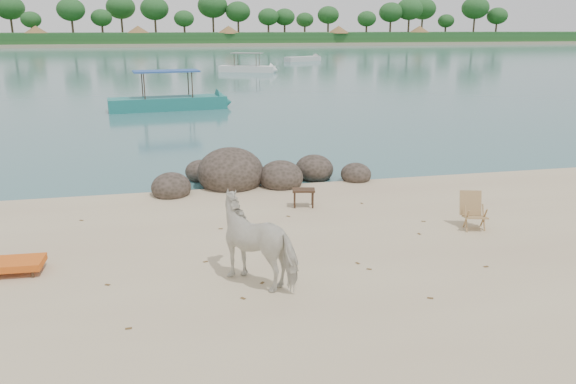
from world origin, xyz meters
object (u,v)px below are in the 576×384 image
deck_chair (475,213)px  boulders (249,175)px  cow (261,241)px  boat_near (167,77)px  lounge_chair (0,261)px  side_table (304,199)px

deck_chair → boulders: bearing=147.5°
cow → boat_near: (-1.38, 22.95, 0.98)m
lounge_chair → boat_near: size_ratio=0.26×
deck_chair → cow: bearing=-147.0°
boulders → lounge_chair: size_ratio=3.40×
boulders → cow: bearing=-96.4°
boulders → lounge_chair: bearing=-135.5°
boulders → side_table: size_ratio=11.37×
boulders → cow: cow is taller
side_table → deck_chair: 4.14m
cow → side_table: bearing=-158.1°
deck_chair → side_table: bearing=160.3°
boulders → boat_near: bearing=97.3°
lounge_chair → side_table: bearing=25.8°
boat_near → cow: bearing=-93.0°
cow → boat_near: bearing=-130.9°
side_table → boat_near: (-3.14, 18.97, 1.51)m
boulders → lounge_chair: 7.52m
boulders → deck_chair: bearing=-48.3°
side_table → lounge_chair: bearing=-145.2°
boulders → lounge_chair: (-5.37, -5.27, 0.02)m
lounge_chair → deck_chair: size_ratio=2.30×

